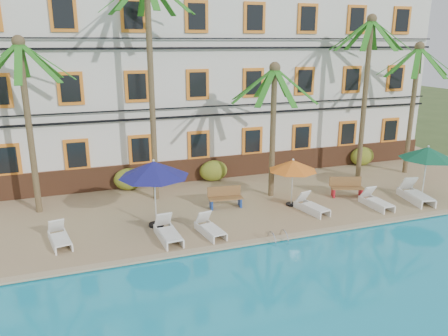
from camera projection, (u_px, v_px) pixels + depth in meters
name	position (u px, v px, depth m)	size (l,w,h in m)	color
ground	(284.00, 233.00, 17.31)	(100.00, 100.00, 0.00)	#384C23
pool_deck	(239.00, 191.00, 21.82)	(30.00, 12.00, 0.25)	tan
pool_coping	(295.00, 235.00, 16.42)	(30.00, 0.35, 0.06)	tan
hotel_building	(208.00, 77.00, 24.88)	(25.40, 6.44, 10.22)	silver
palm_a	(26.00, 102.00, 17.50)	(4.02, 4.02, 7.30)	brown
palm_b	(150.00, 62.00, 18.65)	(4.02, 4.02, 9.92)	brown
palm_c	(273.00, 111.00, 19.68)	(4.02, 4.02, 6.21)	brown
palm_d	(367.00, 77.00, 22.27)	(4.02, 4.02, 8.38)	brown
palm_e	(414.00, 90.00, 23.21)	(4.02, 4.02, 7.06)	brown
shrub_left	(129.00, 179.00, 21.45)	(1.50, 0.90, 1.10)	#28631C
shrub_mid	(213.00, 171.00, 22.82)	(1.50, 0.90, 1.10)	#28631C
shrub_right	(362.00, 156.00, 25.73)	(1.50, 0.90, 1.10)	#28631C
umbrella_blue	(154.00, 169.00, 16.72)	(2.74, 2.74, 2.74)	black
umbrella_red	(293.00, 166.00, 19.06)	(2.15, 2.15, 2.16)	black
umbrella_green	(428.00, 153.00, 19.95)	(2.51, 2.51, 2.51)	black
lounger_a	(60.00, 237.00, 15.73)	(0.89, 1.77, 0.80)	white
lounger_b	(168.00, 232.00, 16.11)	(0.79, 1.89, 0.88)	white
lounger_c	(210.00, 228.00, 16.54)	(0.87, 1.74, 0.79)	white
lounger_d	(311.00, 206.00, 18.74)	(0.95, 1.80, 0.81)	white
lounger_e	(376.00, 201.00, 19.29)	(0.66, 1.75, 0.82)	white
lounger_f	(415.00, 194.00, 20.03)	(1.09, 2.16, 0.97)	white
bench_left	(225.00, 197.00, 19.22)	(1.54, 0.64, 0.93)	olive
bench_right	(347.00, 187.00, 20.57)	(1.57, 0.94, 0.93)	olive
pool_ladder	(278.00, 240.00, 16.09)	(0.54, 0.74, 0.74)	silver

